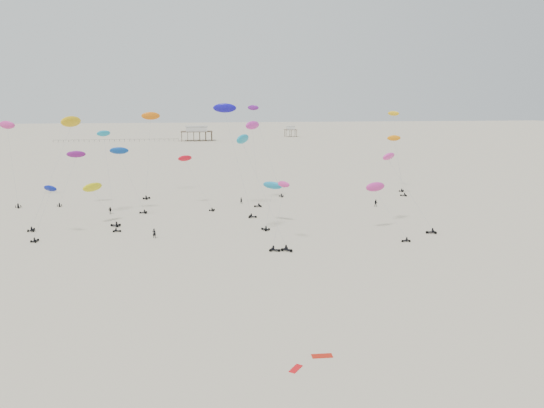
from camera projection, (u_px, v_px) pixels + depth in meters
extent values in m
plane|color=beige|center=(229.00, 168.00, 212.10)|extent=(900.00, 900.00, 0.00)
cube|color=brown|center=(197.00, 132.00, 354.80)|extent=(21.00, 13.00, 0.30)
cube|color=silver|center=(197.00, 129.00, 354.47)|extent=(14.00, 8.40, 3.20)
cube|color=#B2B2AD|center=(196.00, 126.00, 354.13)|extent=(15.00, 9.00, 0.30)
cube|color=brown|center=(291.00, 130.00, 394.75)|extent=(9.00, 7.00, 0.30)
cube|color=silver|center=(291.00, 128.00, 394.49)|extent=(5.60, 4.20, 2.40)
cube|color=#B2B2AD|center=(291.00, 126.00, 394.23)|extent=(6.00, 4.50, 0.30)
cube|color=black|center=(117.00, 139.00, 347.78)|extent=(80.00, 0.10, 0.10)
cylinder|color=gray|center=(68.00, 181.00, 135.39)|extent=(0.03, 0.03, 12.64)
ellipsoid|color=#7A167B|center=(76.00, 154.00, 135.47)|extent=(4.88, 2.47, 2.36)
cylinder|color=gray|center=(43.00, 215.00, 103.28)|extent=(0.03, 0.03, 10.09)
ellipsoid|color=#0B198F|center=(50.00, 188.00, 105.18)|extent=(3.64, 3.15, 1.68)
cylinder|color=gray|center=(409.00, 194.00, 110.79)|extent=(0.03, 0.03, 17.54)
ellipsoid|color=#F93AB2|center=(389.00, 156.00, 113.66)|extent=(4.66, 4.37, 2.18)
cylinder|color=gray|center=(267.00, 152.00, 150.84)|extent=(0.03, 0.03, 26.38)
ellipsoid|color=#6D198D|center=(253.00, 108.00, 153.08)|extent=(3.63, 2.87, 1.71)
cylinder|color=gray|center=(264.00, 193.00, 99.57)|extent=(0.03, 0.03, 23.24)
ellipsoid|color=#1A9CC3|center=(243.00, 139.00, 103.92)|extent=(4.08, 4.86, 2.30)
cylinder|color=gray|center=(398.00, 152.00, 157.28)|extent=(0.03, 0.03, 22.14)
ellipsoid|color=yellow|center=(393.00, 113.00, 157.37)|extent=(3.60, 3.57, 1.77)
cylinder|color=gray|center=(12.00, 165.00, 138.21)|extent=(0.03, 0.03, 23.84)
ellipsoid|color=#D53290|center=(7.00, 125.00, 142.72)|extent=(5.58, 4.23, 2.61)
cylinder|color=gray|center=(110.00, 181.00, 112.12)|extent=(0.03, 0.03, 21.38)
ellipsoid|color=#1A99C7|center=(104.00, 133.00, 115.04)|extent=(3.31, 2.74, 1.56)
cylinder|color=gray|center=(269.00, 208.00, 113.29)|extent=(0.03, 0.03, 10.20)
ellipsoid|color=#1989BF|center=(273.00, 185.00, 116.14)|extent=(5.13, 4.75, 2.37)
cylinder|color=gray|center=(390.00, 214.00, 105.58)|extent=(0.03, 0.03, 13.21)
ellipsoid|color=#D5329B|center=(375.00, 187.00, 109.54)|extent=(4.92, 2.85, 2.26)
cylinder|color=gray|center=(255.00, 166.00, 136.94)|extent=(0.03, 0.03, 20.47)
ellipsoid|color=#DB33B2|center=(252.00, 125.00, 139.09)|extent=(5.08, 4.84, 2.54)
cylinder|color=gray|center=(279.00, 216.00, 97.23)|extent=(0.03, 0.03, 11.95)
ellipsoid|color=#DC3395|center=(284.00, 184.00, 99.31)|extent=(2.56, 2.79, 1.37)
cylinder|color=gray|center=(399.00, 167.00, 148.72)|extent=(0.03, 0.03, 15.39)
ellipsoid|color=orange|center=(394.00, 138.00, 147.49)|extent=(3.93, 2.00, 1.85)
cylinder|color=gray|center=(104.00, 207.00, 114.44)|extent=(0.03, 0.03, 8.94)
ellipsoid|color=yellow|center=(92.00, 187.00, 115.09)|extent=(4.96, 5.20, 2.53)
cylinder|color=gray|center=(238.00, 162.00, 124.85)|extent=(0.03, 0.03, 26.08)
ellipsoid|color=#140DB5|center=(225.00, 108.00, 127.34)|extent=(6.03, 3.51, 2.83)
cylinder|color=gray|center=(52.00, 175.00, 114.04)|extent=(0.03, 0.03, 24.58)
ellipsoid|color=yellow|center=(71.00, 122.00, 118.33)|extent=(4.85, 5.62, 2.71)
cylinder|color=gray|center=(149.00, 157.00, 147.66)|extent=(0.03, 0.03, 22.61)
ellipsoid|color=orange|center=(151.00, 116.00, 150.05)|extent=(5.26, 2.16, 2.54)
cylinder|color=gray|center=(131.00, 182.00, 126.79)|extent=(0.03, 0.03, 14.81)
ellipsoid|color=#0C40A0|center=(119.00, 151.00, 126.61)|extent=(4.53, 2.14, 2.23)
cylinder|color=gray|center=(198.00, 184.00, 132.93)|extent=(0.03, 0.03, 15.77)
ellipsoid|color=red|center=(185.00, 158.00, 135.96)|extent=(4.24, 3.28, 1.95)
imported|color=black|center=(154.00, 238.00, 104.31)|extent=(0.93, 0.73, 2.28)
imported|color=black|center=(376.00, 206.00, 135.34)|extent=(1.17, 0.92, 2.11)
imported|color=black|center=(110.00, 214.00, 126.49)|extent=(1.37, 1.04, 2.06)
imported|color=black|center=(241.00, 204.00, 139.22)|extent=(0.85, 0.76, 1.94)
cube|color=red|center=(322.00, 356.00, 56.13)|extent=(2.24, 1.01, 0.08)
cube|color=red|center=(296.00, 369.00, 53.48)|extent=(1.66, 1.85, 0.07)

